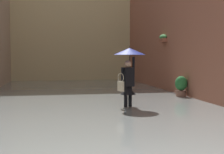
{
  "coord_description": "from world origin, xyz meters",
  "views": [
    {
      "loc": [
        1.24,
        2.5,
        1.76
      ],
      "look_at": [
        -0.44,
        -6.69,
        1.18
      ],
      "focal_mm": 50.56,
      "sensor_mm": 36.0,
      "label": 1
    }
  ],
  "objects": [
    {
      "name": "flood_water",
      "position": [
        0.0,
        -9.85,
        0.08
      ],
      "size": [
        9.08,
        25.7,
        0.16
      ],
      "primitive_type": "cube",
      "color": "slate",
      "rests_on": "ground_plane"
    },
    {
      "name": "person_wading",
      "position": [
        -1.13,
        -7.43,
        1.51
      ],
      "size": [
        1.04,
        1.04,
        2.14
      ],
      "color": "#2D2319",
      "rests_on": "ground_plane"
    },
    {
      "name": "potted_plant_mid_left",
      "position": [
        -3.88,
        -9.68,
        0.54
      ],
      "size": [
        0.5,
        0.5,
        1.0
      ],
      "color": "brown",
      "rests_on": "ground_plane"
    },
    {
      "name": "ground_plane",
      "position": [
        0.0,
        -9.85,
        0.0
      ],
      "size": [
        60.0,
        60.0,
        0.0
      ],
      "primitive_type": "plane",
      "color": "gray"
    },
    {
      "name": "building_facade_far",
      "position": [
        0.0,
        -20.6,
        5.5
      ],
      "size": [
        11.88,
        1.8,
        10.99
      ],
      "primitive_type": "cube",
      "color": "tan",
      "rests_on": "ground_plane"
    }
  ]
}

